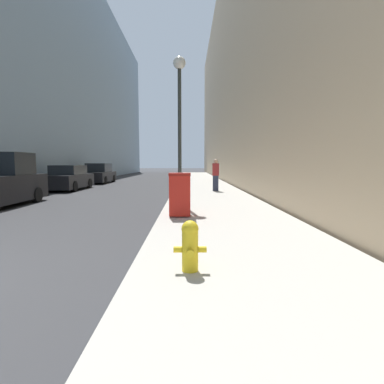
# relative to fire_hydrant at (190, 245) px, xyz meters

# --- Properties ---
(sidewalk_right) EXTENTS (3.90, 60.00, 0.13)m
(sidewalk_right) POSITION_rel_fire_hydrant_xyz_m (1.06, 16.88, -0.45)
(sidewalk_right) COLOR #B7B2A8
(sidewalk_right) RESTS_ON ground
(building_left_glass) EXTENTS (12.00, 60.00, 20.64)m
(building_left_glass) POSITION_rel_fire_hydrant_xyz_m (-15.61, 24.88, 9.81)
(building_left_glass) COLOR #849EB2
(building_left_glass) RESTS_ON ground
(building_right_stone) EXTENTS (12.00, 60.00, 19.97)m
(building_right_stone) POSITION_rel_fire_hydrant_xyz_m (9.11, 24.88, 9.47)
(building_right_stone) COLOR tan
(building_right_stone) RESTS_ON ground
(fire_hydrant) EXTENTS (0.47, 0.36, 0.73)m
(fire_hydrant) POSITION_rel_fire_hydrant_xyz_m (0.00, 0.00, 0.00)
(fire_hydrant) COLOR yellow
(fire_hydrant) RESTS_ON sidewalk_right
(trash_bin) EXTENTS (0.62, 0.65, 1.26)m
(trash_bin) POSITION_rel_fire_hydrant_xyz_m (-0.27, 4.52, 0.26)
(trash_bin) COLOR red
(trash_bin) RESTS_ON sidewalk_right
(lamppost) EXTENTS (0.46, 0.46, 5.43)m
(lamppost) POSITION_rel_fire_hydrant_xyz_m (-0.35, 7.16, 3.21)
(lamppost) COLOR #2D332D
(lamppost) RESTS_ON sidewalk_right
(parked_sedan_near) EXTENTS (1.86, 4.44, 1.54)m
(parked_sedan_near) POSITION_rel_fire_hydrant_xyz_m (-7.54, 14.68, 0.20)
(parked_sedan_near) COLOR black
(parked_sedan_near) RESTS_ON ground
(parked_sedan_far) EXTENTS (1.92, 4.43, 1.67)m
(parked_sedan_far) POSITION_rel_fire_hydrant_xyz_m (-7.56, 21.15, 0.24)
(parked_sedan_far) COLOR black
(parked_sedan_far) RESTS_ON ground
(pedestrian_on_sidewalk) EXTENTS (0.36, 0.23, 1.77)m
(pedestrian_on_sidewalk) POSITION_rel_fire_hydrant_xyz_m (1.49, 12.42, 0.50)
(pedestrian_on_sidewalk) COLOR #2D3347
(pedestrian_on_sidewalk) RESTS_ON sidewalk_right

